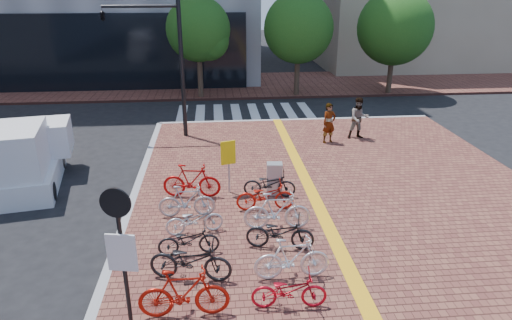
{
  "coord_description": "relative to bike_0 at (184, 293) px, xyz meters",
  "views": [
    {
      "loc": [
        -1.2,
        -10.54,
        6.85
      ],
      "look_at": [
        0.12,
        3.51,
        1.3
      ],
      "focal_mm": 32.0,
      "sensor_mm": 36.0,
      "label": 1
    }
  ],
  "objects": [
    {
      "name": "bike_10",
      "position": [
        2.26,
        4.7,
        -0.11
      ],
      "size": [
        1.81,
        0.63,
        0.95
      ],
      "primitive_type": "imported",
      "rotation": [
        0.0,
        0.0,
        1.57
      ],
      "color": "#B4170C",
      "rests_on": "sidewalk"
    },
    {
      "name": "bike_3",
      "position": [
        0.11,
        3.46,
        -0.15
      ],
      "size": [
        1.71,
        0.85,
        0.86
      ],
      "primitive_type": "imported",
      "rotation": [
        0.0,
        0.0,
        1.75
      ],
      "color": "silver",
      "rests_on": "sidewalk"
    },
    {
      "name": "notice_sign",
      "position": [
        -1.08,
        -0.32,
        1.45
      ],
      "size": [
        0.59,
        0.19,
        3.23
      ],
      "color": "black",
      "rests_on": "sidewalk"
    },
    {
      "name": "utility_box",
      "position": [
        2.69,
        5.8,
        -0.03
      ],
      "size": [
        0.54,
        0.41,
        1.11
      ],
      "primitive_type": "cube",
      "rotation": [
        0.0,
        0.0,
        -0.09
      ],
      "color": "#B2B2B7",
      "rests_on": "sidewalk"
    },
    {
      "name": "bike_4",
      "position": [
        -0.15,
        4.47,
        -0.07
      ],
      "size": [
        1.72,
        0.5,
        1.03
      ],
      "primitive_type": "imported",
      "rotation": [
        0.0,
        0.0,
        1.56
      ],
      "color": "#ADADB1",
      "rests_on": "sidewalk"
    },
    {
      "name": "far_sidewalk",
      "position": [
        1.98,
        23.54,
        -0.66
      ],
      "size": [
        70.0,
        8.0,
        0.15
      ],
      "primitive_type": "cube",
      "color": "brown",
      "rests_on": "ground"
    },
    {
      "name": "bike_2",
      "position": [
        -0.01,
        2.39,
        -0.16
      ],
      "size": [
        1.63,
        0.67,
        0.84
      ],
      "primitive_type": "imported",
      "rotation": [
        0.0,
        0.0,
        1.64
      ],
      "color": "black",
      "rests_on": "sidewalk"
    },
    {
      "name": "bike_1",
      "position": [
        0.08,
        1.3,
        -0.06
      ],
      "size": [
        2.1,
        1.09,
        1.05
      ],
      "primitive_type": "imported",
      "rotation": [
        0.0,
        0.0,
        1.37
      ],
      "color": "black",
      "rests_on": "sidewalk"
    },
    {
      "name": "traffic_light_pole",
      "position": [
        -2.04,
        12.38,
        3.76
      ],
      "size": [
        3.38,
        1.3,
        6.3
      ],
      "color": "black",
      "rests_on": "sidewalk"
    },
    {
      "name": "street_trees",
      "position": [
        7.02,
        20.0,
        3.37
      ],
      "size": [
        16.2,
        4.6,
        6.35
      ],
      "color": "#38281E",
      "rests_on": "far_sidewalk"
    },
    {
      "name": "bike_7",
      "position": [
        2.49,
        1.11,
        -0.03
      ],
      "size": [
        1.85,
        0.57,
        1.1
      ],
      "primitive_type": "imported",
      "rotation": [
        0.0,
        0.0,
        1.6
      ],
      "color": "white",
      "rests_on": "sidewalk"
    },
    {
      "name": "bike_9",
      "position": [
        2.46,
        3.47,
        -0.0
      ],
      "size": [
        1.95,
        0.63,
        1.16
      ],
      "primitive_type": "imported",
      "rotation": [
        0.0,
        0.0,
        1.53
      ],
      "color": "silver",
      "rests_on": "sidewalk"
    },
    {
      "name": "bike_11",
      "position": [
        2.51,
        5.62,
        -0.13
      ],
      "size": [
        1.79,
        0.84,
        0.9
      ],
      "primitive_type": "imported",
      "rotation": [
        0.0,
        0.0,
        1.43
      ],
      "color": "black",
      "rests_on": "sidewalk"
    },
    {
      "name": "kerb_north",
      "position": [
        4.98,
        14.54,
        -0.66
      ],
      "size": [
        14.0,
        0.25,
        0.15
      ],
      "primitive_type": "cube",
      "color": "gray",
      "rests_on": "ground"
    },
    {
      "name": "bike_0",
      "position": [
        0.0,
        0.0,
        0.0
      ],
      "size": [
        1.94,
        0.56,
        1.16
      ],
      "primitive_type": "imported",
      "rotation": [
        0.0,
        0.0,
        1.57
      ],
      "color": "#B2180C",
      "rests_on": "sidewalk"
    },
    {
      "name": "box_truck",
      "position": [
        -5.74,
        7.52,
        0.39
      ],
      "size": [
        2.51,
        4.38,
        2.39
      ],
      "color": "silver",
      "rests_on": "ground"
    },
    {
      "name": "ground",
      "position": [
        1.98,
        2.54,
        -0.73
      ],
      "size": [
        120.0,
        120.0,
        0.0
      ],
      "primitive_type": "plane",
      "color": "black",
      "rests_on": "ground"
    },
    {
      "name": "bike_6",
      "position": [
        2.26,
        0.08,
        -0.15
      ],
      "size": [
        1.69,
        0.68,
        0.87
      ],
      "primitive_type": "imported",
      "rotation": [
        0.0,
        0.0,
        1.51
      ],
      "color": "red",
      "rests_on": "sidewalk"
    },
    {
      "name": "yellow_sign",
      "position": [
        1.19,
        6.03,
        0.7
      ],
      "size": [
        0.49,
        0.2,
        1.86
      ],
      "color": "#B7B7BC",
      "rests_on": "sidewalk"
    },
    {
      "name": "pedestrian_a",
      "position": [
        5.77,
        10.81,
        0.31
      ],
      "size": [
        0.75,
        0.62,
        1.78
      ],
      "primitive_type": "imported",
      "rotation": [
        0.0,
        0.0,
        0.35
      ],
      "color": "gray",
      "rests_on": "sidewalk"
    },
    {
      "name": "pedestrian_b",
      "position": [
        7.25,
        11.26,
        0.36
      ],
      "size": [
        0.93,
        0.72,
        1.89
      ],
      "primitive_type": "imported",
      "rotation": [
        0.0,
        0.0,
        -0.01
      ],
      "color": "#4F5164",
      "rests_on": "sidewalk"
    },
    {
      "name": "bike_5",
      "position": [
        -0.06,
        5.84,
        -0.01
      ],
      "size": [
        1.97,
        0.78,
        1.15
      ],
      "primitive_type": "imported",
      "rotation": [
        0.0,
        0.0,
        1.44
      ],
      "color": "#AC0C0C",
      "rests_on": "sidewalk"
    },
    {
      "name": "crosswalk",
      "position": [
        2.48,
        16.54,
        -0.73
      ],
      "size": [
        7.5,
        4.0,
        0.01
      ],
      "color": "silver",
      "rests_on": "ground"
    },
    {
      "name": "bike_8",
      "position": [
        2.4,
        2.45,
        -0.1
      ],
      "size": [
        1.91,
        0.99,
        0.96
      ],
      "primitive_type": "imported",
      "rotation": [
        0.0,
        0.0,
        1.37
      ],
      "color": "black",
      "rests_on": "sidewalk"
    }
  ]
}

